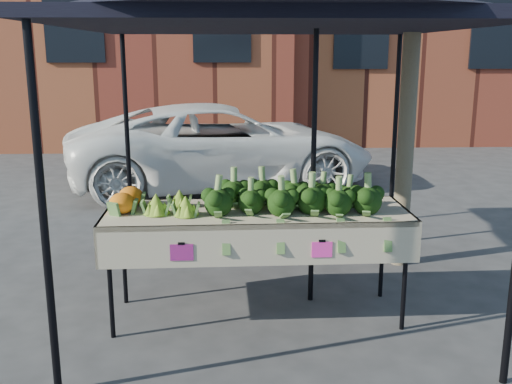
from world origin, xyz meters
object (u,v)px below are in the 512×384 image
table (257,264)px  vehicle (220,33)px  canopy (271,144)px  street_tree (413,20)px

table → vehicle: bearing=94.3°
canopy → street_tree: (1.38, 0.80, 1.04)m
table → street_tree: bearing=37.8°
canopy → street_tree: size_ratio=0.65×
vehicle → street_tree: bearing=-164.5°
street_tree → table: bearing=-142.2°
table → vehicle: 5.16m
canopy → vehicle: vehicle is taller
table → canopy: canopy is taller
canopy → street_tree: street_tree is taller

